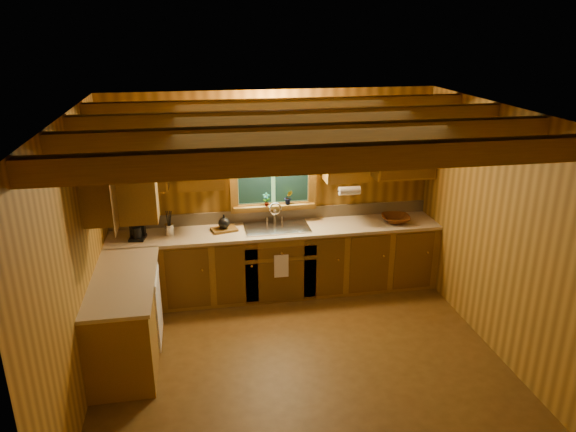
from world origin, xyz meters
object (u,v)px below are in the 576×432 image
at_px(coffee_maker, 137,226).
at_px(cutting_board, 224,229).
at_px(wicker_basket, 396,219).
at_px(sink, 277,231).

xyz_separation_m(coffee_maker, cutting_board, (1.05, 0.07, -0.14)).
xyz_separation_m(coffee_maker, wicker_basket, (3.28, -0.04, -0.11)).
distance_m(sink, wicker_basket, 1.57).
height_order(coffee_maker, wicker_basket, coffee_maker).
bearing_deg(cutting_board, sink, -16.13).
relative_size(cutting_board, wicker_basket, 0.84).
bearing_deg(cutting_board, wicker_basket, -16.02).
height_order(sink, wicker_basket, sink).
height_order(coffee_maker, cutting_board, coffee_maker).
xyz_separation_m(sink, cutting_board, (-0.67, 0.03, 0.06)).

